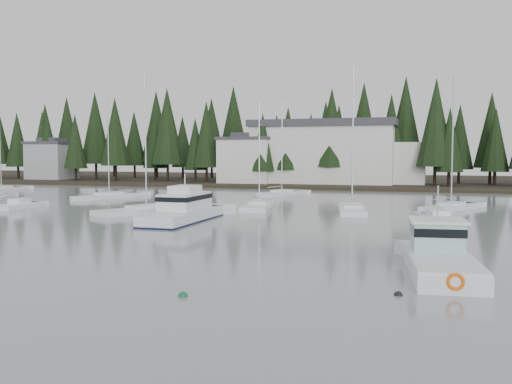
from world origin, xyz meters
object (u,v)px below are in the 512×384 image
(lobster_boat_teal, at_px, (440,261))
(sailboat_3, at_px, (282,195))
(harbor_inn, at_px, (336,153))
(sailboat_7, at_px, (259,207))
(cabin_cruiser_center, at_px, (183,213))
(sailboat_1, at_px, (451,209))
(house_west, at_px, (247,159))
(runabout_0, at_px, (20,207))
(house_far_west, at_px, (52,159))
(sailboat_11, at_px, (352,211))
(runabout_1, at_px, (438,221))
(sailboat_8, at_px, (109,197))
(sailboat_4, at_px, (147,212))
(sailboat_6, at_px, (2,191))

(lobster_boat_teal, bearing_deg, sailboat_3, 16.76)
(harbor_inn, relative_size, sailboat_7, 2.50)
(cabin_cruiser_center, distance_m, sailboat_7, 13.30)
(sailboat_1, height_order, sailboat_7, sailboat_1)
(house_west, distance_m, runabout_0, 47.39)
(house_far_west, height_order, lobster_boat_teal, house_far_west)
(sailboat_1, bearing_deg, cabin_cruiser_center, 156.65)
(cabin_cruiser_center, bearing_deg, sailboat_11, -47.76)
(house_west, bearing_deg, runabout_1, -55.27)
(lobster_boat_teal, distance_m, sailboat_8, 52.85)
(harbor_inn, relative_size, runabout_1, 4.18)
(sailboat_4, distance_m, sailboat_8, 19.51)
(sailboat_6, relative_size, runabout_1, 1.99)
(sailboat_8, height_order, runabout_1, sailboat_8)
(sailboat_4, bearing_deg, sailboat_6, 86.85)
(sailboat_3, height_order, sailboat_8, sailboat_8)
(sailboat_6, bearing_deg, harbor_inn, -63.19)
(house_west, distance_m, harbor_inn, 15.45)
(harbor_inn, distance_m, sailboat_4, 50.92)
(sailboat_7, bearing_deg, runabout_1, -121.55)
(sailboat_11, relative_size, runabout_1, 2.06)
(runabout_1, bearing_deg, lobster_boat_teal, 162.95)
(sailboat_1, relative_size, sailboat_11, 0.96)
(harbor_inn, relative_size, cabin_cruiser_center, 2.73)
(harbor_inn, distance_m, sailboat_3, 24.93)
(runabout_0, height_order, runabout_1, same)
(lobster_boat_teal, height_order, sailboat_4, sailboat_4)
(house_far_west, relative_size, sailboat_7, 0.72)
(runabout_0, bearing_deg, sailboat_7, -70.97)
(harbor_inn, bearing_deg, house_far_west, -178.65)
(lobster_boat_teal, distance_m, sailboat_3, 49.99)
(sailboat_3, bearing_deg, house_west, 47.50)
(sailboat_6, bearing_deg, sailboat_4, -125.72)
(lobster_boat_teal, height_order, sailboat_8, sailboat_8)
(sailboat_8, bearing_deg, harbor_inn, -17.36)
(house_west, relative_size, sailboat_8, 0.65)
(sailboat_3, distance_m, runabout_1, 31.97)
(sailboat_7, height_order, runabout_1, sailboat_7)
(sailboat_7, distance_m, runabout_0, 25.02)
(sailboat_4, xyz_separation_m, sailboat_7, (8.96, 7.91, -0.01))
(lobster_boat_teal, distance_m, sailboat_6, 74.92)
(sailboat_11, distance_m, runabout_1, 9.91)
(house_far_west, relative_size, runabout_0, 1.50)
(harbor_inn, bearing_deg, sailboat_7, -91.65)
(sailboat_6, bearing_deg, house_far_west, 17.68)
(cabin_cruiser_center, xyz_separation_m, lobster_boat_teal, (20.51, -15.24, -0.13))
(sailboat_3, height_order, runabout_0, sailboat_3)
(sailboat_4, bearing_deg, lobster_boat_teal, -99.64)
(sailboat_1, xyz_separation_m, sailboat_4, (-28.14, -11.80, -0.02))
(sailboat_1, height_order, sailboat_11, sailboat_11)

